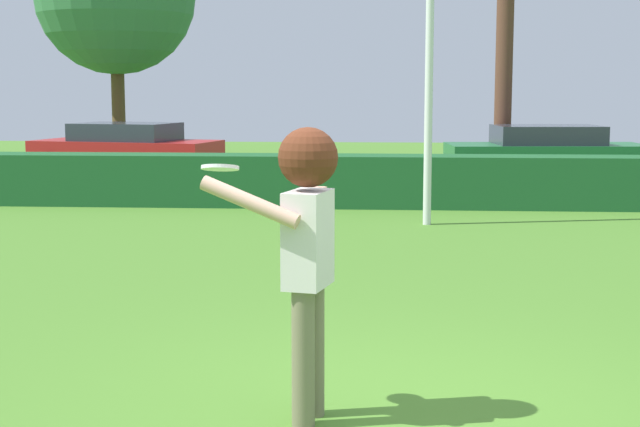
{
  "coord_description": "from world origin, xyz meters",
  "views": [
    {
      "loc": [
        -0.04,
        -5.57,
        2.02
      ],
      "look_at": [
        -0.51,
        0.9,
        1.15
      ],
      "focal_mm": 52.13,
      "sensor_mm": 36.0,
      "label": 1
    }
  ],
  "objects_px": {
    "frisbee": "(220,168)",
    "parked_car_red": "(126,147)",
    "person": "(307,233)",
    "parked_car_green": "(546,152)"
  },
  "relations": [
    {
      "from": "frisbee",
      "to": "parked_car_red",
      "type": "height_order",
      "value": "frisbee"
    },
    {
      "from": "frisbee",
      "to": "person",
      "type": "bearing_deg",
      "value": -15.54
    },
    {
      "from": "frisbee",
      "to": "parked_car_red",
      "type": "xyz_separation_m",
      "value": [
        -4.96,
        15.36,
        -0.85
      ]
    },
    {
      "from": "parked_car_red",
      "to": "parked_car_green",
      "type": "xyz_separation_m",
      "value": [
        9.4,
        -0.79,
        0.0
      ]
    },
    {
      "from": "person",
      "to": "parked_car_red",
      "type": "bearing_deg",
      "value": 109.54
    },
    {
      "from": "person",
      "to": "parked_car_red",
      "type": "distance_m",
      "value": 16.46
    },
    {
      "from": "person",
      "to": "frisbee",
      "type": "xyz_separation_m",
      "value": [
        -0.55,
        0.15,
        0.38
      ]
    },
    {
      "from": "person",
      "to": "parked_car_green",
      "type": "height_order",
      "value": "person"
    },
    {
      "from": "parked_car_red",
      "to": "frisbee",
      "type": "bearing_deg",
      "value": -72.11
    },
    {
      "from": "frisbee",
      "to": "parked_car_red",
      "type": "relative_size",
      "value": 0.05
    }
  ]
}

